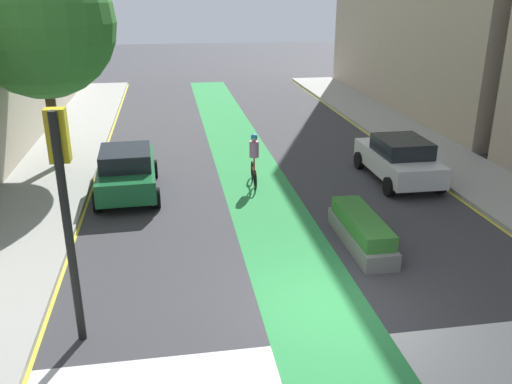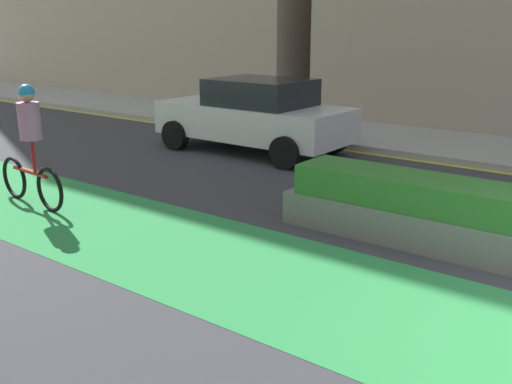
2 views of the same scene
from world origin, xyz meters
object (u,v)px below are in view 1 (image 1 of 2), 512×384
at_px(median_planter, 361,231).
at_px(traffic_signal_near_left, 63,185).
at_px(car_white_right_far, 399,159).
at_px(street_tree_near, 40,23).
at_px(car_green_left_far, 127,171).
at_px(cyclist_in_lane, 254,158).

bearing_deg(median_planter, traffic_signal_near_left, -156.58).
height_order(traffic_signal_near_left, car_white_right_far, traffic_signal_near_left).
distance_m(street_tree_near, median_planter, 13.04).
bearing_deg(car_white_right_far, car_green_left_far, 178.69).
height_order(cyclist_in_lane, median_planter, cyclist_in_lane).
xyz_separation_m(traffic_signal_near_left, street_tree_near, (-2.29, 10.91, 2.15)).
distance_m(traffic_signal_near_left, street_tree_near, 11.35).
distance_m(car_green_left_far, cyclist_in_lane, 4.28).
relative_size(traffic_signal_near_left, car_green_left_far, 1.06).
bearing_deg(cyclist_in_lane, car_green_left_far, -178.60).
bearing_deg(median_planter, cyclist_in_lane, 112.34).
height_order(car_green_left_far, car_white_right_far, same).
bearing_deg(car_white_right_far, traffic_signal_near_left, -142.07).
relative_size(car_white_right_far, street_tree_near, 0.54).
bearing_deg(car_green_left_far, traffic_signal_near_left, -93.21).
relative_size(car_green_left_far, median_planter, 1.33).
bearing_deg(car_white_right_far, median_planter, -122.87).
bearing_deg(car_white_right_far, street_tree_near, 165.08).
distance_m(car_white_right_far, cyclist_in_lane, 5.15).
height_order(traffic_signal_near_left, car_green_left_far, traffic_signal_near_left).
bearing_deg(cyclist_in_lane, median_planter, -67.66).
xyz_separation_m(cyclist_in_lane, median_planter, (2.08, -5.05, -0.57)).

